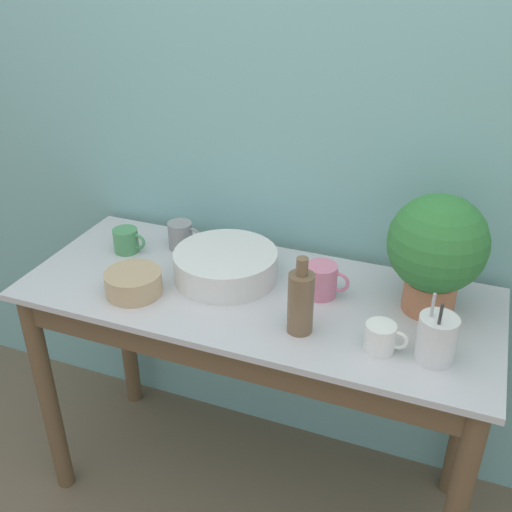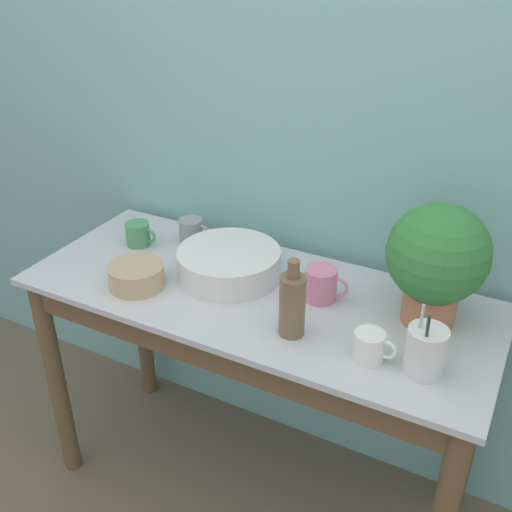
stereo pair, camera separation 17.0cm
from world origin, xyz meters
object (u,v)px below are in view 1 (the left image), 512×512
(mug_grey, at_px, (181,235))
(bowl_wash_large, at_px, (226,265))
(mug_pink, at_px, (322,280))
(mug_green, at_px, (127,240))
(bottle_tall, at_px, (301,301))
(mug_white, at_px, (381,338))
(potted_plant, at_px, (437,248))
(utensil_cup, at_px, (436,339))
(bowl_small_tan, at_px, (134,283))

(mug_grey, bearing_deg, bowl_wash_large, -29.73)
(mug_grey, bearing_deg, mug_pink, -12.26)
(bowl_wash_large, height_order, mug_green, bowl_wash_large)
(bottle_tall, relative_size, mug_pink, 1.70)
(mug_white, relative_size, mug_green, 0.97)
(potted_plant, relative_size, utensil_cup, 1.83)
(bowl_wash_large, xyz_separation_m, mug_grey, (-0.21, 0.12, 0.00))
(bowl_small_tan, bearing_deg, mug_white, -0.55)
(potted_plant, bearing_deg, bowl_small_tan, -164.43)
(mug_green, bearing_deg, bottle_tall, -17.86)
(bottle_tall, distance_m, mug_white, 0.22)
(mug_white, relative_size, utensil_cup, 0.59)
(utensil_cup, bearing_deg, mug_green, 168.33)
(bottle_tall, height_order, mug_pink, bottle_tall)
(potted_plant, relative_size, bottle_tall, 1.55)
(potted_plant, xyz_separation_m, bowl_small_tan, (-0.81, -0.23, -0.16))
(mug_pink, relative_size, mug_grey, 1.13)
(bowl_small_tan, bearing_deg, utensil_cup, 0.35)
(potted_plant, bearing_deg, mug_grey, 174.75)
(mug_green, distance_m, mug_grey, 0.18)
(mug_pink, xyz_separation_m, utensil_cup, (0.34, -0.18, 0.01))
(bowl_wash_large, distance_m, bowl_small_tan, 0.28)
(mug_green, xyz_separation_m, mug_grey, (0.16, 0.09, 0.01))
(mug_white, bearing_deg, mug_pink, 136.94)
(mug_white, height_order, mug_grey, mug_grey)
(bottle_tall, relative_size, bowl_small_tan, 1.33)
(bottle_tall, bearing_deg, mug_pink, 88.19)
(bowl_wash_large, bearing_deg, mug_pink, 2.19)
(mug_white, xyz_separation_m, utensil_cup, (0.13, 0.01, 0.02))
(mug_green, xyz_separation_m, mug_pink, (0.67, -0.02, 0.01))
(bottle_tall, xyz_separation_m, bowl_small_tan, (-0.51, -0.00, -0.06))
(mug_pink, bearing_deg, utensil_cup, -28.34)
(mug_pink, relative_size, utensil_cup, 0.70)
(bowl_wash_large, distance_m, utensil_cup, 0.66)
(mug_green, relative_size, mug_pink, 0.87)
(utensil_cup, bearing_deg, mug_pink, 151.66)
(bowl_wash_large, bearing_deg, utensil_cup, -15.10)
(mug_white, height_order, utensil_cup, utensil_cup)
(mug_white, bearing_deg, utensil_cup, 5.35)
(mug_white, bearing_deg, bottle_tall, 178.13)
(mug_white, relative_size, mug_pink, 0.84)
(mug_green, bearing_deg, mug_grey, 29.08)
(mug_grey, relative_size, utensil_cup, 0.62)
(bottle_tall, height_order, mug_white, bottle_tall)
(bowl_wash_large, relative_size, mug_pink, 2.42)
(bowl_wash_large, relative_size, mug_grey, 2.72)
(potted_plant, bearing_deg, mug_white, -110.80)
(bowl_wash_large, bearing_deg, bottle_tall, -31.32)
(potted_plant, distance_m, bottle_tall, 0.39)
(bowl_wash_large, height_order, bowl_small_tan, bowl_wash_large)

